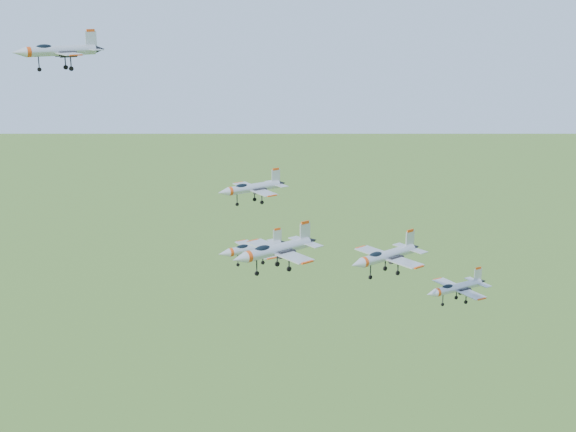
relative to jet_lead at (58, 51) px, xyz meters
name	(u,v)px	position (x,y,z in m)	size (l,w,h in m)	color
jet_lead	(58,51)	(0.00, 0.00, 0.00)	(12.60, 10.57, 3.38)	#A4A9B0
jet_left_high	(252,188)	(24.92, -6.06, -19.82)	(11.41, 9.57, 3.06)	#A4A9B0
jet_right_high	(275,250)	(19.31, -28.57, -21.75)	(12.45, 10.57, 3.38)	#A4A9B0
jet_left_low	(253,248)	(27.71, 1.22, -31.55)	(12.40, 10.34, 3.31)	#A4A9B0
jet_right_low	(386,256)	(41.00, -17.35, -28.83)	(13.67, 11.62, 3.72)	#A4A9B0
jet_trail	(456,288)	(57.94, -11.23, -38.40)	(12.63, 10.52, 3.38)	#A4A9B0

